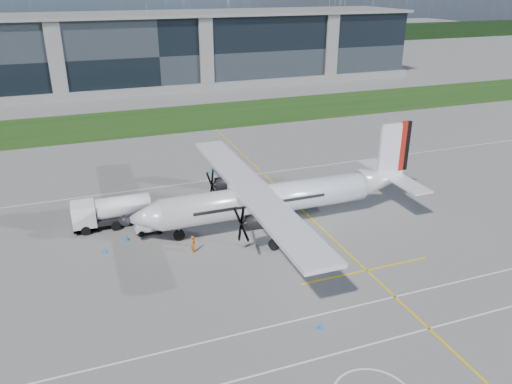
{
  "coord_description": "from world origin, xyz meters",
  "views": [
    {
      "loc": [
        -17.87,
        -36.07,
        22.15
      ],
      "look_at": [
        -2.67,
        5.11,
        3.46
      ],
      "focal_mm": 35.0,
      "sensor_mm": 36.0,
      "label": 1
    }
  ],
  "objects": [
    {
      "name": "safety_cone_nose_stbd",
      "position": [
        -14.98,
        6.17,
        0.25
      ],
      "size": [
        0.36,
        0.36,
        0.5
      ],
      "primitive_type": "cone",
      "color": "blue",
      "rests_on": "ground"
    },
    {
      "name": "baggage_tug",
      "position": [
        -12.77,
        7.17,
        0.85
      ],
      "size": [
        2.83,
        1.7,
        1.7
      ],
      "primitive_type": null,
      "color": "white",
      "rests_on": "ground"
    },
    {
      "name": "tree_line",
      "position": [
        0.0,
        140.0,
        3.0
      ],
      "size": [
        400.0,
        6.0,
        6.0
      ],
      "primitive_type": "cube",
      "color": "black",
      "rests_on": "ground"
    },
    {
      "name": "safety_cone_fwd",
      "position": [
        -17.1,
        4.58,
        0.25
      ],
      "size": [
        0.36,
        0.36,
        0.5
      ],
      "primitive_type": "cone",
      "color": "blue",
      "rests_on": "ground"
    },
    {
      "name": "fuel_tanker_truck",
      "position": [
        -16.41,
        9.7,
        1.47
      ],
      "size": [
        7.84,
        2.55,
        2.94
      ],
      "primitive_type": null,
      "color": "white",
      "rests_on": "ground"
    },
    {
      "name": "terminal_building",
      "position": [
        0.0,
        80.0,
        7.5
      ],
      "size": [
        120.0,
        20.0,
        15.0
      ],
      "primitive_type": "cube",
      "color": "black",
      "rests_on": "ground"
    },
    {
      "name": "ground",
      "position": [
        0.0,
        40.0,
        0.0
      ],
      "size": [
        400.0,
        400.0,
        0.0
      ],
      "primitive_type": "plane",
      "color": "slate",
      "rests_on": "ground"
    },
    {
      "name": "yellow_taxiway_centerline",
      "position": [
        3.0,
        10.0,
        0.01
      ],
      "size": [
        0.2,
        70.0,
        0.01
      ],
      "primitive_type": "cube",
      "color": "yellow",
      "rests_on": "ground"
    },
    {
      "name": "white_lane_line",
      "position": [
        0.0,
        -14.0,
        0.01
      ],
      "size": [
        90.0,
        0.15,
        0.01
      ],
      "primitive_type": "cube",
      "color": "white",
      "rests_on": "ground"
    },
    {
      "name": "ground_crew_person",
      "position": [
        -9.72,
        1.86,
        0.93
      ],
      "size": [
        0.79,
        0.91,
        1.87
      ],
      "primitive_type": "imported",
      "rotation": [
        0.0,
        0.0,
        1.17
      ],
      "color": "#F25907",
      "rests_on": "ground"
    },
    {
      "name": "safety_cone_stbdwing",
      "position": [
        -3.31,
        20.24,
        0.25
      ],
      "size": [
        0.36,
        0.36,
        0.5
      ],
      "primitive_type": "cone",
      "color": "blue",
      "rests_on": "ground"
    },
    {
      "name": "safety_cone_portwing",
      "position": [
        -4.03,
        -11.39,
        0.25
      ],
      "size": [
        0.36,
        0.36,
        0.5
      ],
      "primitive_type": "cone",
      "color": "blue",
      "rests_on": "ground"
    },
    {
      "name": "turboprop_aircraft",
      "position": [
        -0.71,
        4.5,
        4.54
      ],
      "size": [
        29.16,
        30.24,
        9.07
      ],
      "primitive_type": null,
      "color": "white",
      "rests_on": "ground"
    },
    {
      "name": "pylon_east",
      "position": [
        85.0,
        150.0,
        15.0
      ],
      "size": [
        9.0,
        4.6,
        30.0
      ],
      "primitive_type": null,
      "color": "gray",
      "rests_on": "ground"
    },
    {
      "name": "grass_strip",
      "position": [
        0.0,
        48.0,
        0.02
      ],
      "size": [
        400.0,
        18.0,
        0.04
      ],
      "primitive_type": "cube",
      "color": "#194011",
      "rests_on": "ground"
    }
  ]
}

